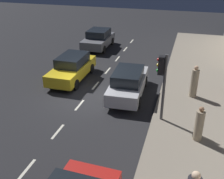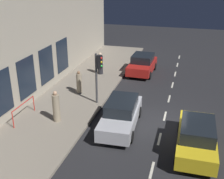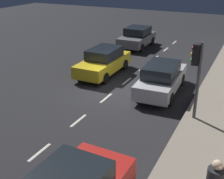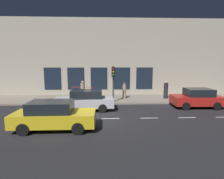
{
  "view_description": "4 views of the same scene",
  "coord_description": "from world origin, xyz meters",
  "px_view_note": "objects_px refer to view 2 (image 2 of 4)",
  "views": [
    {
      "loc": [
        5.31,
        -12.87,
        7.2
      ],
      "look_at": [
        2.09,
        -1.88,
        1.63
      ],
      "focal_mm": 43.67,
      "sensor_mm": 36.0,
      "label": 1
    },
    {
      "loc": [
        -1.12,
        14.52,
        8.11
      ],
      "look_at": [
        3.25,
        -0.82,
        1.43
      ],
      "focal_mm": 46.1,
      "sensor_mm": 36.0,
      "label": 2
    },
    {
      "loc": [
        6.22,
        -13.01,
        6.15
      ],
      "look_at": [
        1.24,
        -2.84,
        1.39
      ],
      "focal_mm": 47.48,
      "sensor_mm": 36.0,
      "label": 3
    },
    {
      "loc": [
        -11.25,
        -0.65,
        3.6
      ],
      "look_at": [
        1.34,
        -1.17,
        1.76
      ],
      "focal_mm": 28.21,
      "sensor_mm": 36.0,
      "label": 4
    }
  ],
  "objects_px": {
    "traffic_light": "(98,69)",
    "parked_car_0": "(121,114)",
    "parked_car_3": "(197,136)",
    "pedestrian_1": "(79,83)",
    "pedestrian_0": "(56,107)",
    "parked_car_1": "(142,64)",
    "pedestrian_2": "(100,64)"
  },
  "relations": [
    {
      "from": "pedestrian_0",
      "to": "parked_car_1",
      "type": "bearing_deg",
      "value": 44.82
    },
    {
      "from": "parked_car_0",
      "to": "parked_car_1",
      "type": "relative_size",
      "value": 1.16
    },
    {
      "from": "traffic_light",
      "to": "pedestrian_1",
      "type": "distance_m",
      "value": 2.67
    },
    {
      "from": "traffic_light",
      "to": "pedestrian_0",
      "type": "xyz_separation_m",
      "value": [
        1.52,
        2.92,
        -1.43
      ]
    },
    {
      "from": "parked_car_0",
      "to": "traffic_light",
      "type": "bearing_deg",
      "value": -51.05
    },
    {
      "from": "pedestrian_2",
      "to": "parked_car_3",
      "type": "bearing_deg",
      "value": -87.78
    },
    {
      "from": "parked_car_0",
      "to": "pedestrian_1",
      "type": "height_order",
      "value": "pedestrian_1"
    },
    {
      "from": "pedestrian_0",
      "to": "pedestrian_2",
      "type": "relative_size",
      "value": 1.03
    },
    {
      "from": "parked_car_3",
      "to": "pedestrian_1",
      "type": "bearing_deg",
      "value": 148.47
    },
    {
      "from": "parked_car_1",
      "to": "pedestrian_1",
      "type": "height_order",
      "value": "pedestrian_1"
    },
    {
      "from": "pedestrian_1",
      "to": "parked_car_0",
      "type": "bearing_deg",
      "value": -67.38
    },
    {
      "from": "traffic_light",
      "to": "parked_car_1",
      "type": "xyz_separation_m",
      "value": [
        -1.58,
        -6.85,
        -1.63
      ]
    },
    {
      "from": "pedestrian_0",
      "to": "parked_car_3",
      "type": "bearing_deg",
      "value": -32.52
    },
    {
      "from": "parked_car_1",
      "to": "pedestrian_2",
      "type": "bearing_deg",
      "value": 26.88
    },
    {
      "from": "traffic_light",
      "to": "parked_car_1",
      "type": "relative_size",
      "value": 0.82
    },
    {
      "from": "parked_car_1",
      "to": "pedestrian_0",
      "type": "distance_m",
      "value": 10.25
    },
    {
      "from": "parked_car_3",
      "to": "traffic_light",
      "type": "bearing_deg",
      "value": 149.26
    },
    {
      "from": "pedestrian_1",
      "to": "parked_car_3",
      "type": "bearing_deg",
      "value": -56.29
    },
    {
      "from": "parked_car_0",
      "to": "parked_car_3",
      "type": "bearing_deg",
      "value": 159.86
    },
    {
      "from": "pedestrian_2",
      "to": "pedestrian_1",
      "type": "bearing_deg",
      "value": -131.14
    },
    {
      "from": "parked_car_3",
      "to": "pedestrian_2",
      "type": "xyz_separation_m",
      "value": [
        7.71,
        -8.93,
        0.18
      ]
    },
    {
      "from": "traffic_light",
      "to": "parked_car_3",
      "type": "height_order",
      "value": "traffic_light"
    },
    {
      "from": "pedestrian_1",
      "to": "parked_car_1",
      "type": "bearing_deg",
      "value": 33.95
    },
    {
      "from": "traffic_light",
      "to": "parked_car_0",
      "type": "relative_size",
      "value": 0.71
    },
    {
      "from": "parked_car_1",
      "to": "parked_car_3",
      "type": "height_order",
      "value": "same"
    },
    {
      "from": "parked_car_3",
      "to": "pedestrian_2",
      "type": "relative_size",
      "value": 2.49
    },
    {
      "from": "parked_car_1",
      "to": "pedestrian_1",
      "type": "xyz_separation_m",
      "value": [
        3.38,
        5.65,
        0.09
      ]
    },
    {
      "from": "pedestrian_0",
      "to": "pedestrian_2",
      "type": "bearing_deg",
      "value": 63.13
    },
    {
      "from": "parked_car_1",
      "to": "parked_car_3",
      "type": "xyz_separation_m",
      "value": [
        -4.51,
        10.43,
        0.0
      ]
    },
    {
      "from": "traffic_light",
      "to": "parked_car_3",
      "type": "distance_m",
      "value": 7.25
    },
    {
      "from": "parked_car_0",
      "to": "pedestrian_0",
      "type": "height_order",
      "value": "pedestrian_0"
    },
    {
      "from": "traffic_light",
      "to": "pedestrian_0",
      "type": "relative_size",
      "value": 1.79
    }
  ]
}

